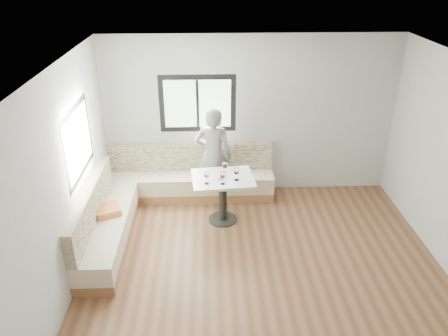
# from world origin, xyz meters

# --- Properties ---
(room) EXTENTS (5.01, 5.01, 2.81)m
(room) POSITION_xyz_m (-0.08, 0.08, 1.41)
(room) COLOR brown
(room) RESTS_ON ground
(banquette) EXTENTS (2.90, 2.80, 0.95)m
(banquette) POSITION_xyz_m (-1.59, 1.63, 0.33)
(banquette) COLOR #996A43
(banquette) RESTS_ON ground
(table) EXTENTS (1.02, 0.83, 0.79)m
(table) POSITION_xyz_m (-0.51, 1.44, 0.59)
(table) COLOR black
(table) RESTS_ON ground
(person) EXTENTS (0.70, 0.54, 1.72)m
(person) POSITION_xyz_m (-0.65, 2.10, 0.86)
(person) COLOR slate
(person) RESTS_ON ground
(olive_ramekin) EXTENTS (0.11, 0.11, 0.04)m
(olive_ramekin) POSITION_xyz_m (-0.57, 1.41, 0.81)
(olive_ramekin) COLOR white
(olive_ramekin) RESTS_ON table
(wine_glass_a) EXTENTS (0.10, 0.10, 0.22)m
(wine_glass_a) POSITION_xyz_m (-0.76, 1.25, 0.94)
(wine_glass_a) COLOR white
(wine_glass_a) RESTS_ON table
(wine_glass_b) EXTENTS (0.10, 0.10, 0.22)m
(wine_glass_b) POSITION_xyz_m (-0.52, 1.23, 0.94)
(wine_glass_b) COLOR white
(wine_glass_b) RESTS_ON table
(wine_glass_c) EXTENTS (0.10, 0.10, 0.22)m
(wine_glass_c) POSITION_xyz_m (-0.30, 1.34, 0.94)
(wine_glass_c) COLOR white
(wine_glass_c) RESTS_ON table
(wine_glass_d) EXTENTS (0.10, 0.10, 0.22)m
(wine_glass_d) POSITION_xyz_m (-0.48, 1.56, 0.94)
(wine_glass_d) COLOR white
(wine_glass_d) RESTS_ON table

